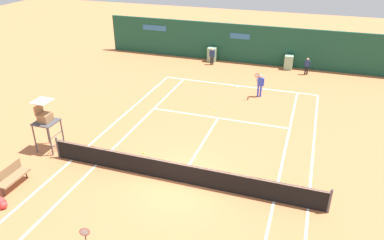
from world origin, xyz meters
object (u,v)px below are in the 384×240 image
object	(u,v)px
ball_kid_centre_post	(212,55)
tennis_ball_mid_court	(215,111)
umpire_chair	(45,119)
ball_kid_left_post	(307,65)
player_bench	(11,176)
tennis_ball_near_service_line	(144,153)
player_on_baseline	(260,84)

from	to	relation	value
ball_kid_centre_post	tennis_ball_mid_court	xyz separation A→B (m)	(2.60, -8.39, -0.74)
umpire_chair	ball_kid_left_post	bearing A→B (deg)	143.47
player_bench	ball_kid_centre_post	size ratio (longest dim) A/B	1.10
ball_kid_centre_post	umpire_chair	bearing A→B (deg)	79.40
player_bench	tennis_ball_mid_court	world-z (taller)	player_bench
ball_kid_left_post	tennis_ball_mid_court	world-z (taller)	ball_kid_left_post
tennis_ball_near_service_line	umpire_chair	bearing A→B (deg)	-166.34
umpire_chair	ball_kid_left_post	distance (m)	18.78
player_on_baseline	ball_kid_left_post	size ratio (longest dim) A/B	1.37
player_bench	ball_kid_left_post	bearing A→B (deg)	149.21
player_bench	tennis_ball_mid_court	bearing A→B (deg)	147.95
tennis_ball_mid_court	player_on_baseline	bearing A→B (deg)	55.77
ball_kid_left_post	umpire_chair	bearing A→B (deg)	49.08
player_on_baseline	tennis_ball_mid_court	bearing A→B (deg)	47.53
umpire_chair	player_on_baseline	size ratio (longest dim) A/B	1.47
player_on_baseline	tennis_ball_near_service_line	world-z (taller)	player_on_baseline
player_bench	player_on_baseline	xyz separation A→B (m)	(8.12, 12.70, 0.39)
player_bench	tennis_ball_near_service_line	world-z (taller)	player_bench
tennis_ball_near_service_line	ball_kid_centre_post	bearing A→B (deg)	92.52
umpire_chair	player_on_baseline	xyz separation A→B (m)	(8.54, 9.74, -0.73)
tennis_ball_mid_court	tennis_ball_near_service_line	world-z (taller)	same
ball_kid_centre_post	ball_kid_left_post	distance (m)	7.31
player_on_baseline	tennis_ball_mid_court	size ratio (longest dim) A/B	25.87
player_on_baseline	tennis_ball_mid_court	distance (m)	3.80
umpire_chair	ball_kid_left_post	xyz separation A→B (m)	(11.16, 15.07, -0.90)
umpire_chair	player_bench	xyz separation A→B (m)	(0.42, -2.96, -1.13)
umpire_chair	tennis_ball_mid_court	bearing A→B (deg)	135.98
player_on_baseline	ball_kid_centre_post	size ratio (longest dim) A/B	1.30
umpire_chair	ball_kid_centre_post	xyz separation A→B (m)	(3.85, 15.07, -0.86)
tennis_ball_near_service_line	ball_kid_left_post	bearing A→B (deg)	64.43
player_bench	tennis_ball_near_service_line	xyz separation A→B (m)	(4.05, 4.05, -0.48)
player_on_baseline	tennis_ball_near_service_line	xyz separation A→B (m)	(-4.07, -8.65, -0.87)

